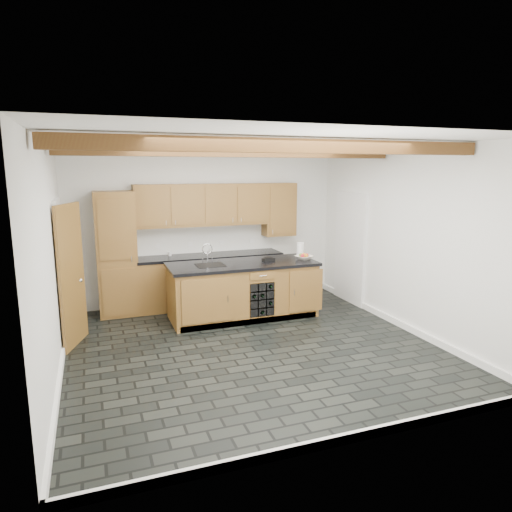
# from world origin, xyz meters

# --- Properties ---
(ground) EXTENTS (5.00, 5.00, 0.00)m
(ground) POSITION_xyz_m (0.00, 0.00, 0.00)
(ground) COLOR black
(ground) RESTS_ON ground
(room_shell) EXTENTS (5.01, 5.00, 5.00)m
(room_shell) POSITION_xyz_m (-0.09, 0.53, 1.53)
(room_shell) COLOR white
(room_shell) RESTS_ON ground
(back_cabinetry) EXTENTS (3.65, 0.62, 2.20)m
(back_cabinetry) POSITION_xyz_m (-0.38, 2.24, 0.98)
(back_cabinetry) COLOR brown
(back_cabinetry) RESTS_ON ground
(island) EXTENTS (2.48, 0.96, 0.93)m
(island) POSITION_xyz_m (0.31, 1.28, 0.46)
(island) COLOR brown
(island) RESTS_ON ground
(faucet) EXTENTS (0.45, 0.40, 0.34)m
(faucet) POSITION_xyz_m (-0.25, 1.33, 0.96)
(faucet) COLOR black
(faucet) RESTS_ON island
(kitchen_scale) EXTENTS (0.22, 0.16, 0.06)m
(kitchen_scale) POSITION_xyz_m (0.77, 1.32, 0.96)
(kitchen_scale) COLOR black
(kitchen_scale) RESTS_ON island
(fruit_bowl) EXTENTS (0.36, 0.36, 0.07)m
(fruit_bowl) POSITION_xyz_m (1.38, 1.21, 0.96)
(fruit_bowl) COLOR beige
(fruit_bowl) RESTS_ON island
(fruit_cluster) EXTENTS (0.16, 0.17, 0.07)m
(fruit_cluster) POSITION_xyz_m (1.38, 1.21, 1.00)
(fruit_cluster) COLOR red
(fruit_cluster) RESTS_ON fruit_bowl
(paper_towel) EXTENTS (0.13, 0.13, 0.26)m
(paper_towel) POSITION_xyz_m (1.42, 1.44, 1.06)
(paper_towel) COLOR white
(paper_towel) RESTS_ON island
(mug) EXTENTS (0.11, 0.11, 0.08)m
(mug) POSITION_xyz_m (-0.73, 2.31, 0.97)
(mug) COLOR white
(mug) RESTS_ON back_cabinetry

